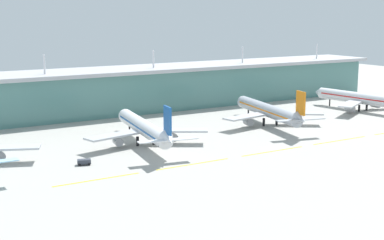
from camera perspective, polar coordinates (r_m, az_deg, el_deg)
The scene contains 10 objects.
ground_plane at distance 210.67m, azimuth 8.30°, elevation -2.89°, with size 600.00×600.00×0.00m, color #A8A59E.
terminal_building at distance 292.87m, azimuth -4.41°, elevation 3.28°, with size 288.00×34.00×31.07m.
airliner_near_middle at distance 214.42m, azimuth -4.87°, elevation -0.81°, with size 48.14×62.97×18.90m.
airliner_far_middle at distance 253.01m, azimuth 7.84°, elevation 0.92°, with size 47.75×63.56×18.90m.
airliner_farthest at distance 300.42m, azimuth 16.82°, elevation 2.12°, with size 48.49×59.13×18.90m.
taxiway_stripe_west at distance 172.67m, azimuth -9.61°, elevation -6.00°, with size 28.00×0.70×0.04m, color yellow.
taxiway_stripe_mid_west at distance 187.24m, azimuth 0.12°, elevation -4.51°, with size 28.00×0.70×0.04m, color yellow.
taxiway_stripe_centre at distance 206.43m, azimuth 8.22°, elevation -3.17°, with size 28.00×0.70×0.04m, color yellow.
taxiway_stripe_mid_east at distance 229.08m, azimuth 14.81°, elevation -2.02°, with size 28.00×0.70×0.04m, color yellow.
pushback_tug at distance 189.55m, azimuth -10.92°, elevation -4.18°, with size 4.92×3.63×1.85m.
Camera 1 is at (-131.11, -157.27, 49.59)m, focal length 52.42 mm.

